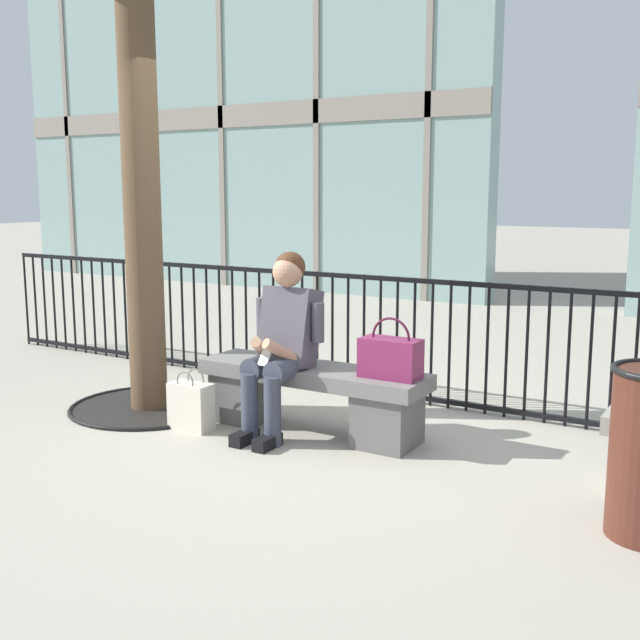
# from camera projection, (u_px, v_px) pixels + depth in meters

# --- Properties ---
(ground_plane) EXTENTS (60.00, 60.00, 0.00)m
(ground_plane) POSITION_uv_depth(u_px,v_px,m) (312.00, 431.00, 5.21)
(ground_plane) COLOR #A8A091
(stone_bench) EXTENTS (1.60, 0.44, 0.45)m
(stone_bench) POSITION_uv_depth(u_px,v_px,m) (312.00, 393.00, 5.16)
(stone_bench) COLOR slate
(stone_bench) RESTS_ON ground
(seated_person_with_phone) EXTENTS (0.52, 0.66, 1.21)m
(seated_person_with_phone) POSITION_uv_depth(u_px,v_px,m) (282.00, 338.00, 5.07)
(seated_person_with_phone) COLOR #383D4C
(seated_person_with_phone) RESTS_ON ground
(handbag_on_bench) EXTENTS (0.38, 0.19, 0.38)m
(handbag_on_bench) POSITION_uv_depth(u_px,v_px,m) (390.00, 357.00, 4.80)
(handbag_on_bench) COLOR #7A234C
(handbag_on_bench) RESTS_ON stone_bench
(shopping_bag) EXTENTS (0.30, 0.15, 0.42)m
(shopping_bag) POSITION_uv_depth(u_px,v_px,m) (191.00, 406.00, 5.22)
(shopping_bag) COLOR beige
(shopping_bag) RESTS_ON ground
(plaza_railing) EXTENTS (8.32, 0.04, 0.96)m
(plaza_railing) POSITION_uv_depth(u_px,v_px,m) (380.00, 337.00, 5.97)
(plaza_railing) COLOR black
(plaza_railing) RESTS_ON ground
(building_facade_left) EXTENTS (9.24, 0.43, 9.00)m
(building_facade_left) POSITION_uv_depth(u_px,v_px,m) (227.00, 10.00, 12.63)
(building_facade_left) COLOR #84A39E
(building_facade_left) RESTS_ON ground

